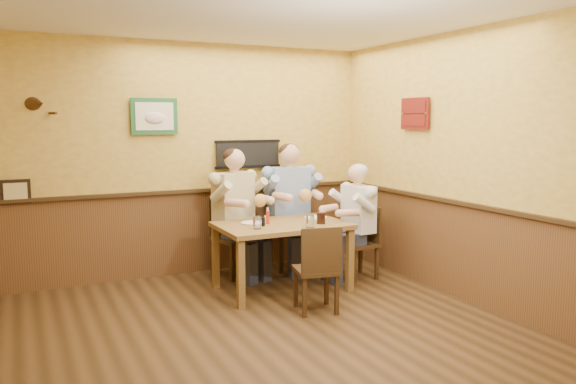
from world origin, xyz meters
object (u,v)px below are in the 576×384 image
at_px(chair_back_left, 234,237).
at_px(diner_tan_shirt, 234,220).
at_px(diner_white_elder, 358,227).
at_px(pepper_shaker, 263,222).
at_px(water_glass_mid, 310,222).
at_px(hot_sauce_bottle, 268,217).
at_px(chair_back_right, 289,230).
at_px(cola_tumbler, 321,218).
at_px(salt_shaker, 266,219).
at_px(chair_right_end, 358,243).
at_px(diner_blue_polo, 289,213).
at_px(water_glass_left, 257,223).
at_px(dining_table, 282,231).
at_px(chair_near_side, 316,268).

distance_m(chair_back_left, diner_tan_shirt, 0.21).
xyz_separation_m(diner_white_elder, pepper_shaker, (-1.26, -0.09, 0.18)).
distance_m(diner_white_elder, water_glass_mid, 0.95).
relative_size(diner_tan_shirt, water_glass_mid, 10.61).
bearing_deg(chair_back_left, water_glass_mid, -87.53).
distance_m(diner_tan_shirt, hot_sauce_bottle, 0.74).
xyz_separation_m(chair_back_right, diner_tan_shirt, (-0.75, -0.03, 0.19)).
relative_size(cola_tumbler, salt_shaker, 1.53).
relative_size(chair_right_end, cola_tumbler, 6.96).
height_order(chair_right_end, hot_sauce_bottle, hot_sauce_bottle).
bearing_deg(hot_sauce_bottle, cola_tumbler, -24.62).
height_order(diner_blue_polo, diner_white_elder, diner_blue_polo).
bearing_deg(water_glass_left, diner_tan_shirt, 84.83).
distance_m(chair_back_right, cola_tumbler, 1.04).
bearing_deg(pepper_shaker, chair_back_right, 49.58).
bearing_deg(salt_shaker, chair_back_right, 47.92).
bearing_deg(hot_sauce_bottle, chair_back_left, 100.38).
distance_m(dining_table, pepper_shaker, 0.30).
height_order(cola_tumbler, salt_shaker, cola_tumbler).
xyz_separation_m(chair_back_left, water_glass_mid, (0.45, -1.11, 0.33)).
height_order(diner_white_elder, pepper_shaker, diner_white_elder).
relative_size(dining_table, water_glass_left, 10.65).
height_order(hot_sauce_bottle, pepper_shaker, hot_sauce_bottle).
relative_size(diner_blue_polo, water_glass_left, 10.84).
relative_size(chair_right_end, chair_near_side, 0.99).
bearing_deg(dining_table, diner_white_elder, 1.45).
height_order(chair_near_side, diner_tan_shirt, diner_tan_shirt).
bearing_deg(diner_white_elder, diner_blue_polo, -147.19).
relative_size(chair_back_left, cola_tumbler, 7.85).
height_order(chair_back_left, pepper_shaker, chair_back_left).
relative_size(dining_table, pepper_shaker, 14.54).
relative_size(chair_near_side, hot_sauce_bottle, 5.43).
distance_m(dining_table, chair_back_left, 0.82).
bearing_deg(water_glass_left, chair_back_left, 84.83).
relative_size(chair_back_right, diner_blue_polo, 0.70).
bearing_deg(water_glass_mid, cola_tumbler, 34.58).
bearing_deg(water_glass_mid, chair_near_side, -110.39).
height_order(diner_tan_shirt, water_glass_mid, diner_tan_shirt).
height_order(diner_blue_polo, water_glass_left, diner_blue_polo).
bearing_deg(water_glass_left, chair_right_end, 8.11).
bearing_deg(water_glass_left, salt_shaker, 50.64).
xyz_separation_m(chair_back_left, pepper_shaker, (0.03, -0.82, 0.31)).
bearing_deg(chair_near_side, diner_tan_shirt, -67.44).
bearing_deg(water_glass_left, water_glass_mid, -19.16).
height_order(dining_table, pepper_shaker, pepper_shaker).
bearing_deg(cola_tumbler, diner_white_elder, 20.05).
bearing_deg(diner_tan_shirt, salt_shaker, -97.95).
relative_size(diner_tan_shirt, diner_blue_polo, 0.97).
bearing_deg(cola_tumbler, chair_near_side, -123.11).
height_order(chair_near_side, water_glass_mid, water_glass_mid).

